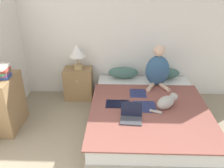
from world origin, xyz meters
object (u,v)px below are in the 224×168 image
at_px(table_lamp, 77,52).
at_px(book_stack_top, 3,72).
at_px(laptop_open, 131,116).
at_px(pillow_near, 123,73).
at_px(cat_tabby, 167,102).
at_px(person_sitting, 158,69).
at_px(nightstand, 79,84).
at_px(bookshelf, 10,103).
at_px(pillow_far, 164,73).
at_px(bed, 148,116).

distance_m(table_lamp, book_stack_top, 1.33).
bearing_deg(laptop_open, pillow_near, 98.08).
height_order(cat_tabby, book_stack_top, book_stack_top).
bearing_deg(pillow_near, person_sitting, -25.98).
bearing_deg(nightstand, bookshelf, -132.68).
height_order(pillow_near, nightstand, pillow_near).
xyz_separation_m(pillow_far, book_stack_top, (-2.51, -1.00, 0.43)).
xyz_separation_m(pillow_near, bookshelf, (-1.74, -1.01, -0.10)).
relative_size(laptop_open, table_lamp, 0.67).
distance_m(pillow_near, pillow_far, 0.76).
bearing_deg(laptop_open, book_stack_top, 173.18).
relative_size(person_sitting, cat_tabby, 1.63).
xyz_separation_m(pillow_far, person_sitting, (-0.18, -0.28, 0.20)).
distance_m(laptop_open, bookshelf, 1.87).
bearing_deg(book_stack_top, person_sitting, 17.17).
relative_size(nightstand, bookshelf, 0.70).
bearing_deg(cat_tabby, bed, 120.15).
xyz_separation_m(bed, bookshelf, (-2.12, -0.07, 0.22)).
bearing_deg(pillow_far, pillow_near, 180.00).
distance_m(pillow_far, table_lamp, 1.65).
distance_m(pillow_far, book_stack_top, 2.73).
distance_m(bookshelf, book_stack_top, 0.52).
bearing_deg(cat_tabby, laptop_open, 170.47).
bearing_deg(book_stack_top, pillow_near, 29.94).
bearing_deg(table_lamp, cat_tabby, -33.91).
bearing_deg(laptop_open, pillow_far, 67.68).
relative_size(table_lamp, book_stack_top, 1.79).
bearing_deg(nightstand, laptop_open, -54.36).
distance_m(cat_tabby, bookshelf, 2.37).
xyz_separation_m(bed, person_sitting, (0.20, 0.65, 0.52)).
xyz_separation_m(pillow_far, table_lamp, (-1.60, -0.04, 0.40)).
xyz_separation_m(pillow_near, table_lamp, (-0.83, -0.04, 0.40)).
distance_m(pillow_far, person_sitting, 0.39).
height_order(bed, pillow_near, pillow_near).
distance_m(nightstand, table_lamp, 0.62).
height_order(table_lamp, bookshelf, table_lamp).
relative_size(laptop_open, book_stack_top, 1.19).
relative_size(pillow_far, book_stack_top, 2.17).
distance_m(pillow_far, laptop_open, 1.51).
xyz_separation_m(person_sitting, table_lamp, (-1.42, 0.25, 0.20)).
bearing_deg(laptop_open, cat_tabby, 35.31).
distance_m(person_sitting, bookshelf, 2.45).
distance_m(bed, book_stack_top, 2.25).
xyz_separation_m(person_sitting, book_stack_top, (-2.33, -0.72, 0.23)).
xyz_separation_m(cat_tabby, bookshelf, (-2.37, 0.02, -0.09)).
height_order(person_sitting, nightstand, person_sitting).
height_order(pillow_near, laptop_open, laptop_open).
bearing_deg(person_sitting, bookshelf, -162.75).
relative_size(cat_tabby, bookshelf, 0.52).
bearing_deg(nightstand, table_lamp, -7.28).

